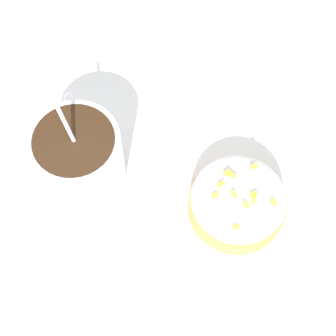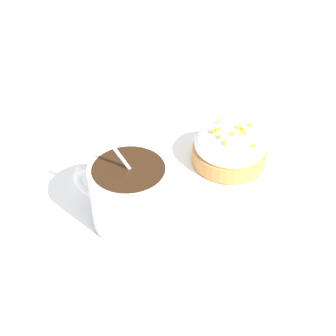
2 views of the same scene
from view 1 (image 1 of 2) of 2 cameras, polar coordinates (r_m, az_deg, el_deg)
ground_plane at (r=0.59m, az=-0.78°, el=-1.87°), size 3.00×3.00×0.00m
paper_napkin at (r=0.59m, az=-0.79°, el=-1.82°), size 0.37×0.35×0.00m
coffee_cup at (r=0.56m, az=-9.11°, el=1.33°), size 0.09×0.11×0.11m
frosted_pastry at (r=0.56m, az=7.09°, el=-3.38°), size 0.10×0.10×0.05m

